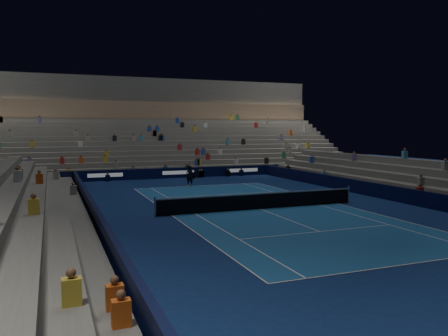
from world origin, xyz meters
TOP-DOWN VIEW (x-y plane):
  - ground at (0.00, 0.00)m, footprint 90.00×90.00m
  - court_surface at (0.00, 0.00)m, footprint 10.97×23.77m
  - sponsor_barrier_far at (0.00, 18.50)m, footprint 44.00×0.25m
  - sponsor_barrier_east at (9.70, 0.00)m, footprint 0.25×37.00m
  - sponsor_barrier_west at (-9.70, 0.00)m, footprint 0.25×37.00m
  - grandstand_main at (0.00, 27.90)m, footprint 44.00×15.20m
  - grandstand_east at (13.17, 0.00)m, footprint 5.00×37.00m
  - grandstand_west at (-13.17, 0.00)m, footprint 5.00×37.00m
  - tennis_net at (0.00, 0.00)m, footprint 12.90×0.10m
  - tennis_player at (-0.82, 11.86)m, footprint 0.66×0.45m
  - broadcast_camera at (1.15, 17.48)m, footprint 0.53×0.93m

SIDE VIEW (x-z plane):
  - ground at x=0.00m, z-range 0.00..0.00m
  - court_surface at x=0.00m, z-range 0.00..0.01m
  - broadcast_camera at x=1.15m, z-range 0.01..0.60m
  - sponsor_barrier_far at x=0.00m, z-range 0.00..1.00m
  - sponsor_barrier_east at x=9.70m, z-range 0.00..1.00m
  - sponsor_barrier_west at x=-9.70m, z-range 0.00..1.00m
  - tennis_net at x=0.00m, z-range -0.05..1.05m
  - tennis_player at x=-0.82m, z-range 0.00..1.75m
  - grandstand_east at x=13.17m, z-range -0.33..2.17m
  - grandstand_west at x=-13.17m, z-range -0.33..2.17m
  - grandstand_main at x=0.00m, z-range -2.22..8.98m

